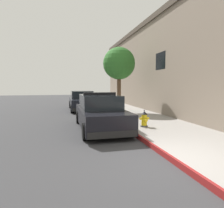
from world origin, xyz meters
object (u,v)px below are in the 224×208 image
parked_car_silver_ahead (82,101)px  street_tree (119,64)px  police_cruiser (100,113)px  fire_hydrant (144,119)px

parked_car_silver_ahead → street_tree: bearing=-50.6°
police_cruiser → fire_hydrant: bearing=-22.4°
parked_car_silver_ahead → fire_hydrant: bearing=-76.2°
fire_hydrant → street_tree: size_ratio=0.17×
parked_car_silver_ahead → police_cruiser: bearing=-88.8°
police_cruiser → street_tree: bearing=64.2°
parked_car_silver_ahead → street_tree: size_ratio=1.08×
street_tree → parked_car_silver_ahead: bearing=129.4°
parked_car_silver_ahead → fire_hydrant: (2.02, -8.20, -0.23)m
police_cruiser → fire_hydrant: police_cruiser is taller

